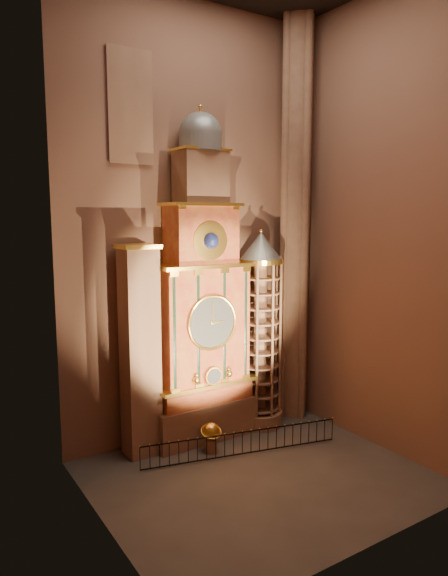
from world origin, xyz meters
TOP-DOWN VIEW (x-y plane):
  - floor at (0.00, 0.00)m, footprint 14.00×14.00m
  - wall_back at (0.00, 6.00)m, footprint 22.00×0.00m
  - wall_left at (-7.00, 0.00)m, footprint 0.00×22.00m
  - wall_right at (7.00, 0.00)m, footprint 0.00×22.00m
  - astronomical_clock at (0.00, 4.96)m, footprint 5.60×2.41m
  - portrait_tower at (-3.40, 4.98)m, footprint 1.80×1.60m
  - stair_turret at (3.50, 4.70)m, footprint 2.50×2.50m
  - gothic_pier at (6.10, 5.00)m, footprint 2.04×2.04m
  - stained_glass_window at (-3.20, 5.92)m, footprint 2.20×0.14m
  - celestial_globe at (-0.53, 3.22)m, footprint 1.18×1.13m
  - iron_railing at (0.54, 2.09)m, footprint 9.64×2.37m

SIDE VIEW (x-z plane):
  - floor at x=0.00m, z-range 0.00..0.00m
  - iron_railing at x=0.54m, z-range 0.05..1.20m
  - celestial_globe at x=-0.53m, z-range 0.15..1.64m
  - portrait_tower at x=-3.40m, z-range 0.05..10.25m
  - stair_turret at x=3.50m, z-range -0.13..10.67m
  - astronomical_clock at x=0.00m, z-range -1.67..15.03m
  - wall_back at x=0.00m, z-range 0.00..22.00m
  - wall_left at x=-7.00m, z-range 0.00..22.00m
  - wall_right at x=7.00m, z-range 0.00..22.00m
  - gothic_pier at x=6.10m, z-range 0.00..22.00m
  - stained_glass_window at x=-3.20m, z-range 13.90..19.10m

